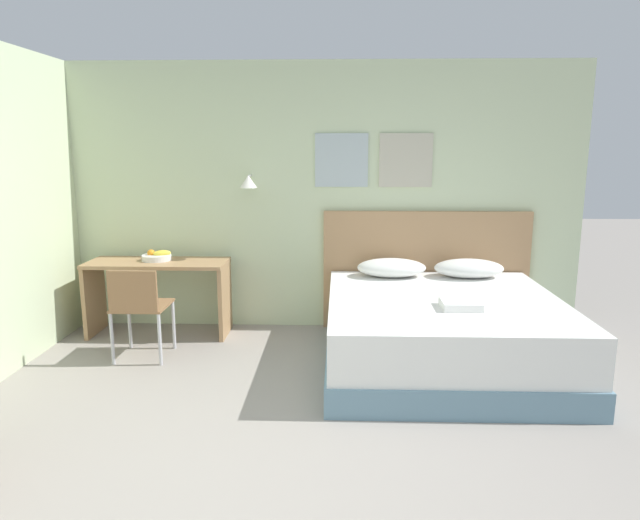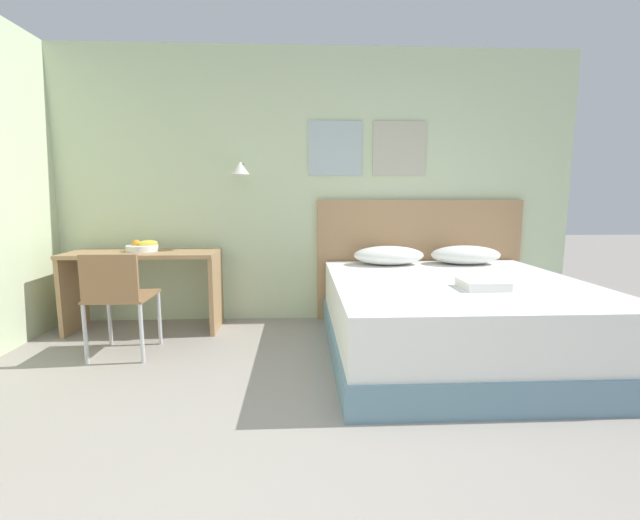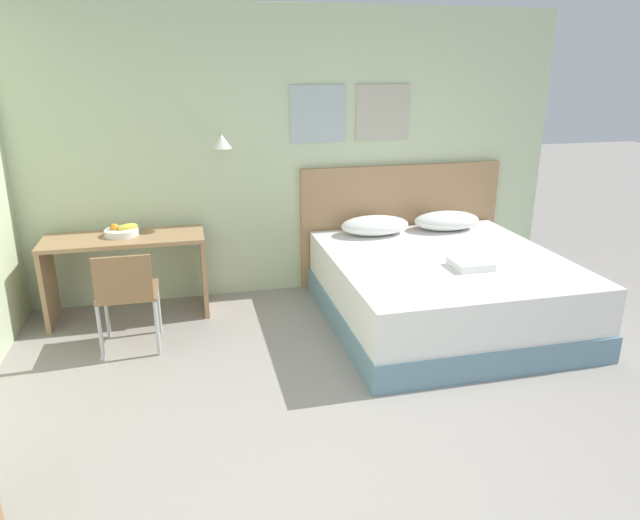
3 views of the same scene
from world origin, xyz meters
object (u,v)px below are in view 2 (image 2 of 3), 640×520
Objects in this scene: fruit_bowl at (142,247)px; desk at (144,274)px; pillow_left at (388,255)px; folded_towel_near_foot at (482,284)px; desk_chair at (117,294)px; bed at (454,318)px; pillow_right at (465,255)px; headboard at (419,260)px.

desk is at bearing -72.32° from fruit_bowl.
folded_towel_near_foot is at bearing -67.76° from pillow_left.
desk_chair is 2.86× the size of fruit_bowl.
pillow_left is (-0.37, 0.77, 0.39)m from bed.
pillow_right is (0.37, 0.77, 0.39)m from bed.
desk_chair reaches higher than desk.
pillow_left is 0.49× the size of desk.
desk is (-2.72, 1.07, -0.10)m from folded_towel_near_foot.
folded_towel_near_foot is at bearing -7.60° from desk_chair.
desk is 1.64× the size of desk_chair.
headboard is at bearing 5.27° from fruit_bowl.
folded_towel_near_foot is (0.07, -0.31, 0.33)m from bed.
folded_towel_near_foot reaches higher than bed.
headboard is at bearing 21.06° from desk_chair.
desk is (-3.02, -0.01, -0.16)m from pillow_right.
desk_chair is at bearing 178.90° from bed.
pillow_left is at bearing -143.36° from headboard.
fruit_bowl reaches higher than folded_towel_near_foot.
pillow_left reaches higher than bed.
folded_towel_near_foot is 2.92m from desk.
pillow_right is 2.29× the size of fruit_bowl.
desk_chair is (-2.97, -0.72, -0.18)m from pillow_right.
folded_towel_near_foot is 1.04× the size of fruit_bowl.
pillow_left is 0.80× the size of desk_chair.
headboard is at bearing 90.00° from bed.
fruit_bowl reaches higher than pillow_right.
desk_chair reaches higher than pillow_right.
headboard is 2.51× the size of desk_chair.
desk_chair is (0.05, -0.71, -0.02)m from desk.
fruit_bowl is (-2.29, 0.03, 0.09)m from pillow_left.
desk_chair reaches higher than pillow_left.
pillow_right is 3.02m from desk.
folded_towel_near_foot is at bearing -76.75° from bed.
fruit_bowl is (-3.03, 0.03, 0.09)m from pillow_right.
desk_chair is at bearing -158.94° from headboard.
fruit_bowl is at bearing 157.89° from folded_towel_near_foot.
pillow_right is 0.80× the size of desk_chair.
pillow_left is 2.28m from desk.
pillow_left is at bearing 18.03° from desk_chair.
pillow_left is 2.29m from fruit_bowl.
headboard reaches higher than desk.
desk is at bearing 163.98° from bed.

